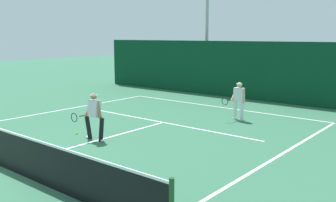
{
  "coord_description": "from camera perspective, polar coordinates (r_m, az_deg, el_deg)",
  "views": [
    {
      "loc": [
        9.24,
        -4.48,
        3.35
      ],
      "look_at": [
        0.69,
        5.95,
        1.0
      ],
      "focal_mm": 40.33,
      "sensor_mm": 36.0,
      "label": 1
    }
  ],
  "objects": [
    {
      "name": "tennis_net",
      "position": [
        10.65,
        -24.01,
        -6.36
      ],
      "size": [
        11.38,
        0.09,
        1.09
      ],
      "color": "#1E4723",
      "rests_on": "ground_plane"
    },
    {
      "name": "court_line_centre",
      "position": [
        12.47,
        -10.58,
        -5.86
      ],
      "size": [
        0.1,
        6.4,
        0.01
      ],
      "primitive_type": "cube",
      "color": "white",
      "rests_on": "ground_plane"
    },
    {
      "name": "player_near",
      "position": [
        12.32,
        -11.14,
        -2.03
      ],
      "size": [
        0.88,
        0.85,
        1.56
      ],
      "rotation": [
        0.0,
        0.0,
        3.19
      ],
      "color": "black",
      "rests_on": "ground_plane"
    },
    {
      "name": "court_line_service",
      "position": [
        14.74,
        -0.73,
        -3.25
      ],
      "size": [
        8.47,
        0.1,
        0.01
      ],
      "primitive_type": "cube",
      "color": "white",
      "rests_on": "ground_plane"
    },
    {
      "name": "tennis_ball",
      "position": [
        13.39,
        -13.64,
        -4.75
      ],
      "size": [
        0.07,
        0.07,
        0.07
      ],
      "primitive_type": "sphere",
      "color": "#D1E033",
      "rests_on": "ground_plane"
    },
    {
      "name": "player_far",
      "position": [
        15.25,
        10.61,
        0.22
      ],
      "size": [
        0.73,
        0.83,
        1.53
      ],
      "rotation": [
        0.0,
        0.0,
        3.1
      ],
      "color": "silver",
      "rests_on": "ground_plane"
    },
    {
      "name": "court_line_baseline_far",
      "position": [
        18.03,
        7.76,
        -0.91
      ],
      "size": [
        10.39,
        0.1,
        0.01
      ],
      "primitive_type": "cube",
      "color": "white",
      "rests_on": "ground_plane"
    },
    {
      "name": "back_fence_windscreen",
      "position": [
        20.34,
        12.18,
        4.52
      ],
      "size": [
        20.63,
        0.12,
        3.06
      ],
      "primitive_type": "cube",
      "color": "#093821",
      "rests_on": "ground_plane"
    },
    {
      "name": "light_pole",
      "position": [
        22.67,
        5.92,
        11.81
      ],
      "size": [
        0.55,
        0.44,
        6.64
      ],
      "color": "#9EA39E",
      "rests_on": "ground_plane"
    },
    {
      "name": "ground_plane",
      "position": [
        10.8,
        -23.81,
        -9.05
      ],
      "size": [
        80.0,
        80.0,
        0.0
      ],
      "primitive_type": "plane",
      "color": "#32694C"
    }
  ]
}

